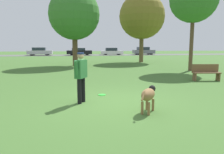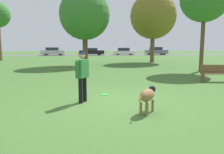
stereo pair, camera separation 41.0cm
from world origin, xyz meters
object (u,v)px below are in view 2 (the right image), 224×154
at_px(parked_car_silver, 53,51).
at_px(parked_car_grey, 156,51).
at_px(parked_car_white, 124,51).
at_px(tree_far_right, 153,16).
at_px(dog, 148,95).
at_px(person, 82,73).
at_px(tree_mid_center, 85,15).
at_px(park_bench, 215,73).
at_px(parked_car_black, 92,52).
at_px(frisbee, 105,95).

height_order(parked_car_silver, parked_car_grey, parked_car_grey).
xyz_separation_m(parked_car_silver, parked_car_white, (12.98, 0.36, -0.06)).
bearing_deg(tree_far_right, dog, -105.86).
height_order(person, parked_car_silver, person).
relative_size(tree_mid_center, parked_car_white, 1.58).
distance_m(person, dog, 2.24).
xyz_separation_m(tree_mid_center, park_bench, (6.72, -9.40, -3.99)).
height_order(tree_far_right, parked_car_silver, tree_far_right).
bearing_deg(park_bench, parked_car_white, 96.48).
distance_m(dog, parked_car_white, 35.53).
distance_m(person, parked_car_white, 34.55).
relative_size(person, parked_car_black, 0.35).
bearing_deg(frisbee, tree_mid_center, 95.07).
relative_size(parked_car_silver, parked_car_white, 1.01).
bearing_deg(parked_car_grey, parked_car_silver, 179.14).
distance_m(dog, parked_car_grey, 36.80).
bearing_deg(parked_car_white, parked_car_grey, 2.60).
xyz_separation_m(dog, parked_car_silver, (-8.48, 34.89, 0.22)).
xyz_separation_m(person, dog, (1.78, -1.27, -0.47)).
bearing_deg(parked_car_silver, person, -79.66).
xyz_separation_m(tree_far_right, parked_car_black, (-6.42, 17.52, -4.14)).
bearing_deg(dog, frisbee, 58.67).
bearing_deg(parked_car_black, dog, -84.87).
height_order(tree_far_right, parked_car_grey, tree_far_right).
relative_size(person, park_bench, 1.11).
bearing_deg(tree_mid_center, parked_car_grey, 58.82).
bearing_deg(dog, parked_car_silver, 47.71).
height_order(person, parked_car_grey, person).
xyz_separation_m(parked_car_silver, parked_car_grey, (19.17, 0.33, 0.02)).
bearing_deg(tree_far_right, parked_car_black, 110.14).
relative_size(parked_car_silver, park_bench, 2.97).
xyz_separation_m(tree_mid_center, parked_car_silver, (-6.41, 20.77, -3.74)).
bearing_deg(park_bench, frisbee, -150.21).
height_order(dog, tree_mid_center, tree_mid_center).
xyz_separation_m(frisbee, parked_car_silver, (-7.46, 32.65, 0.69)).
xyz_separation_m(person, parked_car_silver, (-6.70, 33.62, -0.25)).
distance_m(parked_car_grey, park_bench, 31.10).
height_order(parked_car_silver, park_bench, parked_car_silver).
distance_m(parked_car_silver, park_bench, 32.91).
distance_m(tree_far_right, park_bench, 13.22).
bearing_deg(tree_mid_center, person, -88.69).
bearing_deg(dog, parked_car_black, 36.58).
height_order(person, frisbee, person).
height_order(parked_car_silver, parked_car_black, parked_car_silver).
height_order(parked_car_black, park_bench, parked_car_black).
relative_size(tree_far_right, tree_mid_center, 1.08).
relative_size(parked_car_black, park_bench, 3.18).
bearing_deg(tree_mid_center, parked_car_white, 72.72).
bearing_deg(person, tree_mid_center, 30.42).
height_order(person, tree_far_right, tree_far_right).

